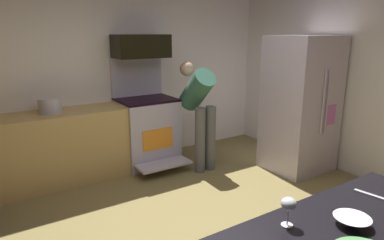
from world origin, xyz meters
TOP-DOWN VIEW (x-y plane):
  - ground_plane at (0.00, 0.00)m, footprint 5.20×4.80m
  - wall_back at (0.00, 2.34)m, footprint 5.20×0.12m
  - wall_right at (2.54, 0.00)m, footprint 0.12×4.80m
  - lower_cabinet_run at (-0.90, 1.98)m, footprint 2.40×0.60m
  - oven_range at (0.36, 1.97)m, footprint 0.76×0.94m
  - microwave at (0.36, 2.06)m, footprint 0.74×0.38m
  - refrigerator at (2.03, 0.69)m, footprint 0.82×0.75m
  - person_cook at (0.90, 1.45)m, footprint 0.31×0.66m
  - mixing_bowl_small at (-0.12, -1.42)m, footprint 0.18×0.18m
  - wine_glass_near at (-0.39, -1.24)m, footprint 0.08×0.08m
  - knife_chef at (0.28, -1.32)m, footprint 0.07×0.26m
  - stock_pot at (-0.88, 1.98)m, footprint 0.27×0.27m

SIDE VIEW (x-z plane):
  - ground_plane at x=0.00m, z-range -0.02..0.00m
  - lower_cabinet_run at x=-0.90m, z-range 0.00..0.90m
  - oven_range at x=0.36m, z-range -0.24..1.26m
  - person_cook at x=0.90m, z-range 0.15..1.59m
  - refrigerator at x=2.03m, z-range 0.00..1.80m
  - knife_chef at x=0.28m, z-range 0.90..0.91m
  - mixing_bowl_small at x=-0.12m, z-range 0.90..0.95m
  - stock_pot at x=-0.88m, z-range 0.90..1.08m
  - wine_glass_near at x=-0.39m, z-range 0.94..1.09m
  - wall_back at x=0.00m, z-range 0.00..2.60m
  - wall_right at x=2.54m, z-range 0.00..2.60m
  - microwave at x=0.36m, z-range 1.50..1.81m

